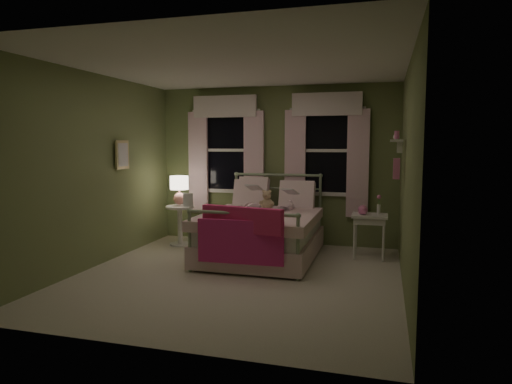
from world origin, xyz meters
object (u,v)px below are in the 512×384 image
(child_left, at_px, (252,188))
(nightstand_left, at_px, (180,220))
(bed, at_px, (262,232))
(nightstand_right, at_px, (370,221))
(teddy_bear, at_px, (267,201))
(child_right, at_px, (287,195))
(table_lamp, at_px, (179,187))

(child_left, xyz_separation_m, nightstand_left, (-1.23, -0.02, -0.56))
(nightstand_left, bearing_deg, bed, -15.38)
(child_left, bearing_deg, nightstand_right, -176.27)
(nightstand_right, bearing_deg, nightstand_left, 178.72)
(teddy_bear, bearing_deg, child_left, 150.50)
(teddy_bear, relative_size, nightstand_left, 0.48)
(teddy_bear, height_order, nightstand_right, teddy_bear)
(child_left, relative_size, nightstand_left, 1.25)
(bed, bearing_deg, child_right, 56.58)
(nightstand_right, bearing_deg, child_right, 175.98)
(nightstand_left, bearing_deg, teddy_bear, -5.27)
(child_right, distance_m, nightstand_right, 1.28)
(bed, xyz_separation_m, child_right, (0.29, 0.43, 0.51))
(table_lamp, bearing_deg, bed, -15.38)
(nightstand_right, bearing_deg, teddy_bear, -177.27)
(child_right, bearing_deg, bed, 67.99)
(bed, xyz_separation_m, child_left, (-0.27, 0.43, 0.60))
(nightstand_left, distance_m, table_lamp, 0.54)
(child_left, height_order, child_right, child_left)
(nightstand_left, bearing_deg, table_lamp, 180.00)
(child_right, distance_m, teddy_bear, 0.34)
(nightstand_left, height_order, nightstand_right, same)
(table_lamp, bearing_deg, nightstand_right, -1.28)
(child_right, distance_m, nightstand_left, 1.85)
(child_right, height_order, teddy_bear, child_right)
(bed, distance_m, child_right, 0.73)
(child_left, relative_size, table_lamp, 1.73)
(child_left, bearing_deg, bed, 128.89)
(bed, height_order, nightstand_right, bed)
(table_lamp, xyz_separation_m, nightstand_right, (3.02, -0.07, -0.40))
(child_right, bearing_deg, nightstand_right, -172.61)
(teddy_bear, bearing_deg, bed, -91.15)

